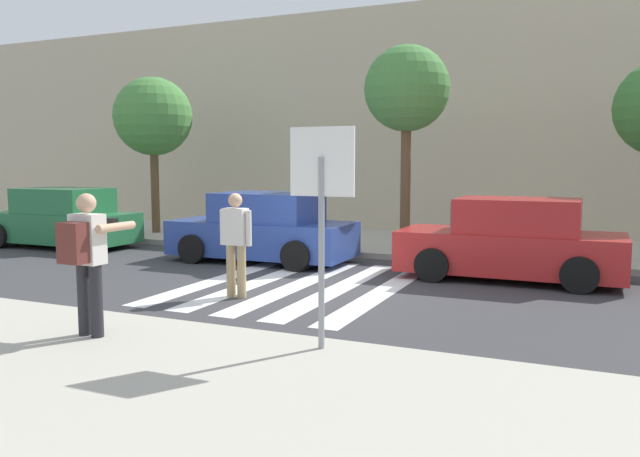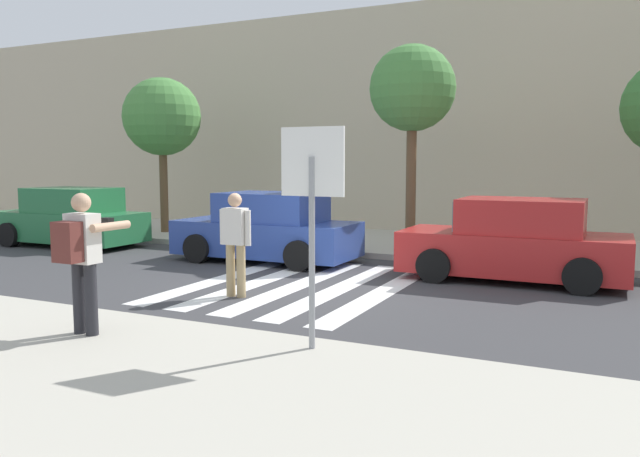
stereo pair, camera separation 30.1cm
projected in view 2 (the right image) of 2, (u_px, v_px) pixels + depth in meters
ground_plane at (295, 287)px, 11.19m from camera, size 120.00×120.00×0.00m
sidewalk_far at (399, 243)px, 16.57m from camera, size 60.00×4.80×0.14m
building_facade_far at (444, 124)px, 20.16m from camera, size 56.00×4.00×6.89m
crosswalk_stripe_0 at (226, 278)px, 12.05m from camera, size 0.44×5.20×0.01m
crosswalk_stripe_1 at (262, 281)px, 11.71m from camera, size 0.44×5.20×0.01m
crosswalk_stripe_2 at (300, 285)px, 11.36m from camera, size 0.44×5.20×0.01m
crosswalk_stripe_3 at (340, 288)px, 11.02m from camera, size 0.44×5.20×0.01m
crosswalk_stripe_4 at (383, 292)px, 10.68m from camera, size 0.44×5.20×0.01m
stop_sign at (312, 189)px, 6.86m from camera, size 0.76×0.08×2.48m
photographer_with_backpack at (81, 251)px, 7.48m from camera, size 0.59×0.85×1.72m
pedestrian_crossing at (235, 239)px, 10.26m from camera, size 0.58×0.25×1.72m
parked_car_green at (70, 219)px, 16.56m from camera, size 4.10×1.92×1.55m
parked_car_blue at (268, 229)px, 13.98m from camera, size 4.10×1.92×1.55m
parked_car_red at (515, 242)px, 11.70m from camera, size 4.10×1.92×1.55m
street_tree_west at (162, 118)px, 18.34m from camera, size 2.28×2.28×4.55m
street_tree_center at (412, 90)px, 14.54m from camera, size 2.01×2.01×4.81m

